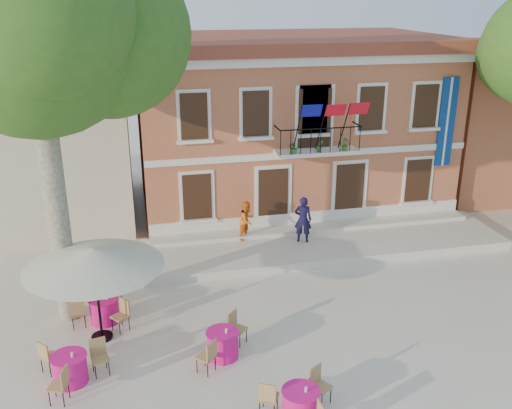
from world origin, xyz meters
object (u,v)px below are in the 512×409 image
Objects in this scene: cafe_table_0 at (223,343)px; cafe_table_1 at (301,403)px; pedestrian_navy at (303,219)px; cafe_table_3 at (104,309)px; cafe_table_2 at (70,367)px; plane_tree_west at (33,27)px; patio_umbrella at (93,258)px; pedestrian_orange at (247,220)px.

cafe_table_0 is 3.05m from cafe_table_1.
cafe_table_3 is (-7.25, -3.68, -0.77)m from pedestrian_navy.
cafe_table_2 is at bearing 154.29° from cafe_table_1.
cafe_table_2 is 0.98× the size of cafe_table_3.
plane_tree_west is 6.08× the size of cafe_table_1.
patio_umbrella is at bearing 69.19° from cafe_table_2.
cafe_table_2 is at bearing -85.23° from plane_tree_west.
pedestrian_orange is at bearing 72.92° from cafe_table_0.
pedestrian_navy is at bearing 72.75° from cafe_table_1.
cafe_table_3 is at bearing 85.28° from patio_umbrella.
cafe_table_1 is 5.83m from cafe_table_2.
plane_tree_west is at bearing 153.08° from cafe_table_3.
cafe_table_0 is 0.92× the size of cafe_table_2.
patio_umbrella is 2.10× the size of pedestrian_navy.
cafe_table_0 and cafe_table_1 have the same top height.
patio_umbrella is 6.65m from cafe_table_1.
plane_tree_west reaches higher than pedestrian_orange.
patio_umbrella reaches higher than cafe_table_3.
plane_tree_west reaches higher than cafe_table_1.
pedestrian_orange is (6.29, 3.85, -7.34)m from plane_tree_west.
cafe_table_3 is at bearing 74.14° from cafe_table_2.
cafe_table_1 is (1.35, -2.74, 0.01)m from cafe_table_0.
cafe_table_1 and cafe_table_3 have the same top height.
cafe_table_1 is (5.53, -5.77, -7.97)m from plane_tree_west.
pedestrian_orange is 0.81× the size of cafe_table_1.
cafe_table_0 is 0.90× the size of cafe_table_3.
patio_umbrella is 4.17m from cafe_table_0.
cafe_table_0 and cafe_table_2 have the same top height.
pedestrian_navy reaches higher than pedestrian_orange.
patio_umbrella reaches higher than cafe_table_1.
patio_umbrella is at bearing -55.40° from plane_tree_west.
pedestrian_orange is 0.84× the size of cafe_table_2.
patio_umbrella is at bearing 136.21° from cafe_table_1.
cafe_table_1 and cafe_table_2 have the same top height.
patio_umbrella is 2.02× the size of cafe_table_1.
pedestrian_orange is at bearing 31.44° from plane_tree_west.
patio_umbrella is 2.07× the size of cafe_table_2.
cafe_table_2 is at bearing -176.97° from cafe_table_0.
cafe_table_1 is 1.03× the size of cafe_table_2.
pedestrian_navy is 0.96× the size of cafe_table_1.
cafe_table_3 is (-5.25, -4.38, -0.63)m from pedestrian_orange.
pedestrian_orange is 6.86m from cafe_table_3.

